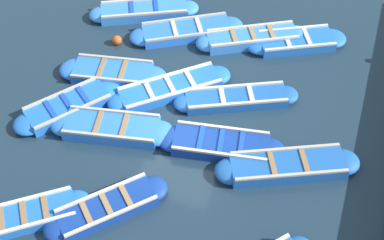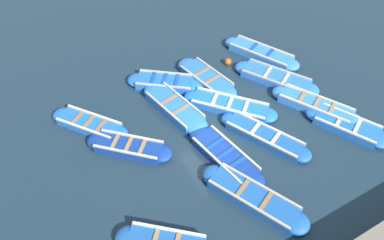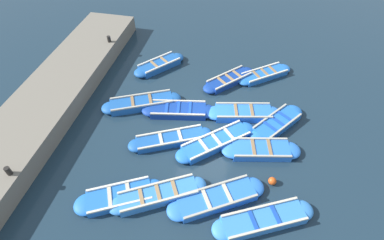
% 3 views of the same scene
% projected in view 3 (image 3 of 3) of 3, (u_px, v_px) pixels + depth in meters
% --- Properties ---
extents(ground_plane, '(120.00, 120.00, 0.00)m').
position_uv_depth(ground_plane, '(206.00, 128.00, 13.91)').
color(ground_plane, '#1C303F').
extents(boat_centre, '(3.49, 3.21, 0.39)m').
position_uv_depth(boat_centre, '(216.00, 142.00, 13.10)').
color(boat_centre, blue).
rests_on(boat_centre, ground).
extents(boat_outer_right, '(2.83, 2.94, 0.39)m').
position_uv_depth(boat_outer_right, '(229.00, 80.00, 16.10)').
color(boat_outer_right, navy).
rests_on(boat_outer_right, ground).
extents(boat_drifting, '(3.71, 2.29, 0.37)m').
position_uv_depth(boat_drifting, '(171.00, 139.00, 13.21)').
color(boat_drifting, '#1E59AD').
rests_on(boat_drifting, ground).
extents(boat_mid_row, '(3.69, 2.50, 0.43)m').
position_uv_depth(boat_mid_row, '(158.00, 195.00, 11.27)').
color(boat_mid_row, '#3884E0').
rests_on(boat_mid_row, ground).
extents(boat_tucked, '(3.69, 1.53, 0.41)m').
position_uv_depth(boat_tucked, '(178.00, 110.00, 14.45)').
color(boat_tucked, navy).
rests_on(boat_tucked, ground).
extents(boat_inner_gap, '(3.14, 2.65, 0.36)m').
position_uv_depth(boat_inner_gap, '(264.00, 74.00, 16.45)').
color(boat_inner_gap, blue).
rests_on(boat_inner_gap, ground).
extents(boat_far_corner, '(3.79, 2.76, 0.38)m').
position_uv_depth(boat_far_corner, '(217.00, 198.00, 11.20)').
color(boat_far_corner, blue).
rests_on(boat_far_corner, ground).
extents(boat_broadside, '(3.52, 1.60, 0.39)m').
position_uv_depth(boat_broadside, '(261.00, 150.00, 12.79)').
color(boat_broadside, blue).
rests_on(boat_broadside, ground).
extents(boat_outer_left, '(3.93, 2.44, 0.43)m').
position_uv_depth(boat_outer_left, '(142.00, 103.00, 14.80)').
color(boat_outer_left, '#1E59AD').
rests_on(boat_outer_left, ground).
extents(boat_alongside, '(2.71, 2.97, 0.43)m').
position_uv_depth(boat_alongside, '(159.00, 65.00, 17.01)').
color(boat_alongside, '#1E59AD').
rests_on(boat_alongside, ground).
extents(boat_bow_out, '(3.79, 2.43, 0.41)m').
position_uv_depth(boat_bow_out, '(263.00, 220.00, 10.60)').
color(boat_bow_out, '#3884E0').
rests_on(boat_bow_out, ground).
extents(boat_end_of_row, '(3.42, 2.37, 0.37)m').
position_uv_depth(boat_end_of_row, '(120.00, 197.00, 11.26)').
color(boat_end_of_row, blue).
rests_on(boat_end_of_row, ground).
extents(boat_stern_in, '(3.71, 1.63, 0.43)m').
position_uv_depth(boat_stern_in, '(243.00, 113.00, 14.31)').
color(boat_stern_in, blue).
rests_on(boat_stern_in, ground).
extents(boat_near_quay, '(2.73, 3.19, 0.39)m').
position_uv_depth(boat_near_quay, '(277.00, 124.00, 13.86)').
color(boat_near_quay, blue).
rests_on(boat_near_quay, ground).
extents(quay_wall, '(3.02, 15.57, 0.93)m').
position_uv_depth(quay_wall, '(52.00, 97.00, 14.69)').
color(quay_wall, slate).
rests_on(quay_wall, ground).
extents(bollard_north, '(0.20, 0.20, 0.35)m').
position_uv_depth(bollard_north, '(8.00, 171.00, 10.93)').
color(bollard_north, black).
rests_on(bollard_north, quay_wall).
extents(bollard_mid_north, '(0.20, 0.20, 0.35)m').
position_uv_depth(bollard_mid_north, '(109.00, 39.00, 17.20)').
color(bollard_mid_north, black).
rests_on(bollard_mid_north, quay_wall).
extents(buoy_orange_near, '(0.32, 0.32, 0.32)m').
position_uv_depth(buoy_orange_near, '(272.00, 181.00, 11.73)').
color(buoy_orange_near, '#E05119').
rests_on(buoy_orange_near, ground).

